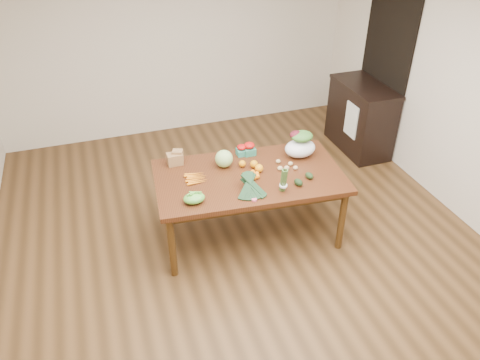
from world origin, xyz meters
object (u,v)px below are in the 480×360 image
object	(u,v)px
cabbage	(224,159)
salad_bag	(300,145)
paper_bag	(175,158)
kale_bunch	(252,188)
asparagus_bundle	(284,180)
cabinet	(361,117)
mandarin_cluster	(252,175)
dining_table	(249,205)

from	to	relation	value
cabbage	salad_bag	size ratio (longest dim) A/B	0.54
paper_bag	salad_bag	distance (m)	1.32
cabbage	kale_bunch	size ratio (longest dim) A/B	0.46
cabbage	asparagus_bundle	bearing A→B (deg)	-56.64
asparagus_bundle	kale_bunch	bearing A→B (deg)	177.34
cabinet	paper_bag	distance (m)	2.89
cabinet	mandarin_cluster	xyz separation A→B (m)	(-2.08, -1.35, 0.32)
cabinet	paper_bag	xyz separation A→B (m)	(-2.74, -0.84, 0.35)
cabbage	asparagus_bundle	xyz separation A→B (m)	(0.40, -0.61, 0.03)
asparagus_bundle	salad_bag	bearing A→B (deg)	57.52
cabinet	mandarin_cluster	size ratio (longest dim) A/B	5.67
cabinet	cabbage	world-z (taller)	cabinet
cabinet	salad_bag	world-z (taller)	salad_bag
mandarin_cluster	paper_bag	bearing A→B (deg)	142.77
paper_bag	dining_table	bearing A→B (deg)	-33.68
kale_bunch	mandarin_cluster	bearing A→B (deg)	74.76
cabinet	asparagus_bundle	bearing A→B (deg)	-138.59
kale_bunch	asparagus_bundle	world-z (taller)	asparagus_bundle
dining_table	cabinet	world-z (taller)	cabinet
dining_table	salad_bag	distance (m)	0.83
dining_table	asparagus_bundle	bearing A→B (deg)	-55.50
asparagus_bundle	paper_bag	bearing A→B (deg)	142.16
asparagus_bundle	salad_bag	size ratio (longest dim) A/B	0.75
paper_bag	salad_bag	size ratio (longest dim) A/B	0.62
dining_table	asparagus_bundle	distance (m)	0.66
dining_table	mandarin_cluster	distance (m)	0.42
paper_bag	mandarin_cluster	xyz separation A→B (m)	(0.66, -0.50, -0.03)
asparagus_bundle	salad_bag	world-z (taller)	salad_bag
paper_bag	asparagus_bundle	size ratio (longest dim) A/B	0.83
dining_table	cabbage	bearing A→B (deg)	134.39
dining_table	paper_bag	size ratio (longest dim) A/B	9.01
dining_table	cabbage	size ratio (longest dim) A/B	10.28
kale_bunch	dining_table	bearing A→B (deg)	79.17
dining_table	mandarin_cluster	xyz separation A→B (m)	(0.00, -0.06, 0.42)
cabbage	mandarin_cluster	world-z (taller)	cabbage
paper_bag	mandarin_cluster	distance (m)	0.83
cabinet	paper_bag	world-z (taller)	cabinet
dining_table	kale_bunch	size ratio (longest dim) A/B	4.68
dining_table	salad_bag	world-z (taller)	salad_bag
dining_table	cabbage	distance (m)	0.56
dining_table	mandarin_cluster	bearing A→B (deg)	-81.22
paper_bag	salad_bag	bearing A→B (deg)	-11.42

